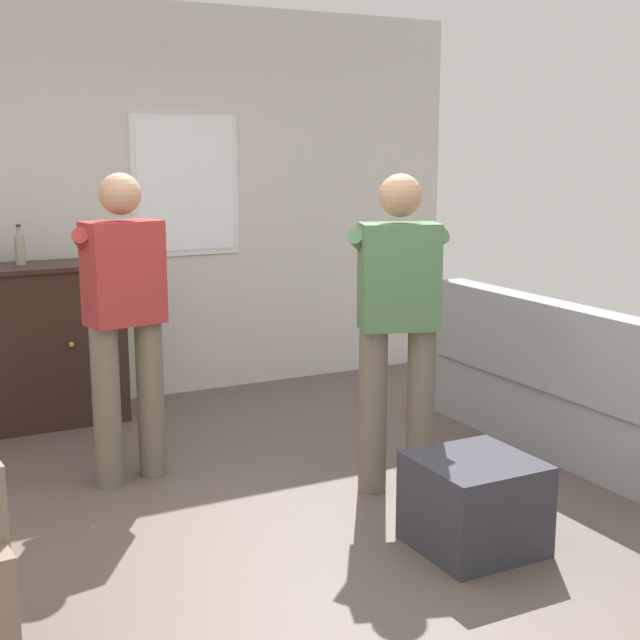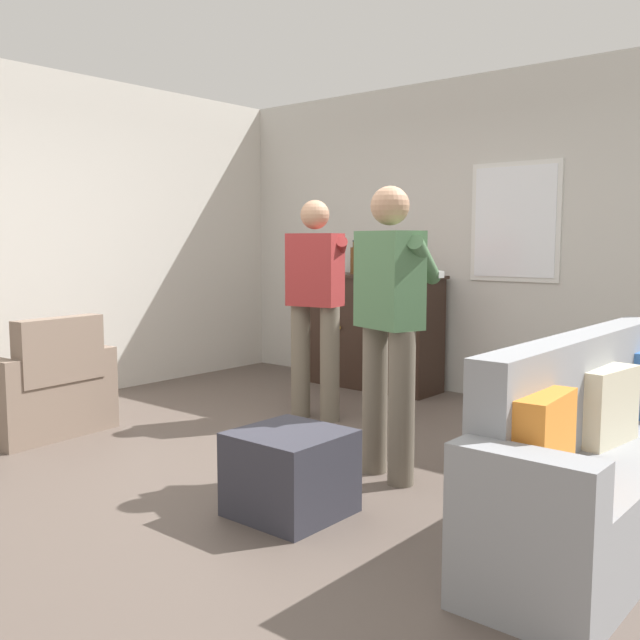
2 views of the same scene
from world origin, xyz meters
name	(u,v)px [view 1 (image 1 of 2)]	position (x,y,z in m)	size (l,w,h in m)	color
ground	(291,533)	(0.00, 0.00, 0.00)	(10.40, 10.40, 0.00)	brown
wall_back_with_window	(129,205)	(0.01, 2.66, 1.40)	(5.20, 0.15, 2.80)	beige
couch	(566,393)	(1.98, 0.31, 0.36)	(0.57, 2.32, 0.93)	gray
sideboard_cabinet	(25,347)	(-0.81, 2.30, 0.53)	(1.28, 0.49, 1.06)	black
bottle_wine_green	(20,249)	(-0.80, 2.36, 1.17)	(0.06, 0.06, 0.26)	gray
ottoman	(474,503)	(0.68, -0.52, 0.21)	(0.52, 0.52, 0.43)	#33333D
person_standing_left	(124,313)	(-0.48, 1.05, 0.94)	(0.55, 0.51, 1.68)	#6B6051
person_standing_right	(398,318)	(0.75, 0.26, 0.94)	(0.53, 0.52, 1.68)	#6B6051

